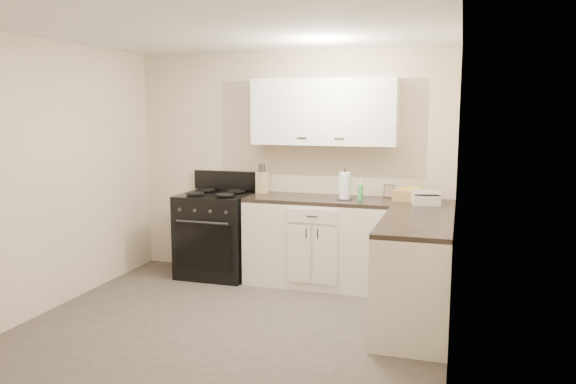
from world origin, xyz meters
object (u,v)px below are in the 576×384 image
(knife_block, at_px, (262,183))
(stove, at_px, (216,235))
(wicker_basket, at_px, (411,196))
(countertop_grill, at_px, (426,200))
(paper_towel, at_px, (345,186))

(knife_block, bearing_deg, stove, -148.42)
(stove, xyz_separation_m, wicker_basket, (2.13, 0.09, 0.54))
(knife_block, height_order, countertop_grill, knife_block)
(paper_towel, bearing_deg, countertop_grill, -4.80)
(countertop_grill, bearing_deg, paper_towel, 163.04)
(knife_block, relative_size, countertop_grill, 0.92)
(knife_block, height_order, wicker_basket, knife_block)
(countertop_grill, bearing_deg, wicker_basket, 121.01)
(paper_towel, bearing_deg, knife_block, 170.87)
(paper_towel, bearing_deg, stove, 179.84)
(stove, relative_size, countertop_grill, 3.67)
(paper_towel, height_order, wicker_basket, paper_towel)
(paper_towel, xyz_separation_m, countertop_grill, (0.82, -0.07, -0.09))
(stove, bearing_deg, knife_block, 17.02)
(paper_towel, distance_m, countertop_grill, 0.83)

